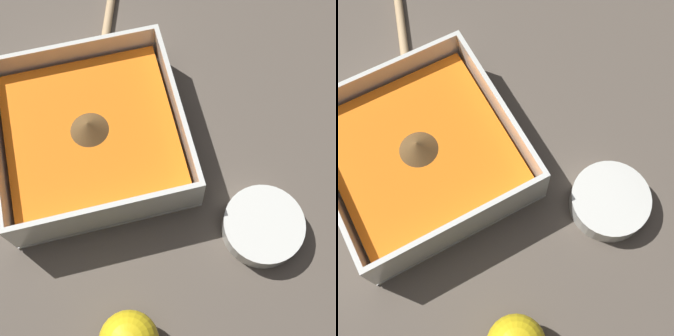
# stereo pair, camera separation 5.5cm
# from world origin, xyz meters

# --- Properties ---
(ground_plane) EXTENTS (4.00, 4.00, 0.00)m
(ground_plane) POSITION_xyz_m (0.00, 0.00, 0.00)
(ground_plane) COLOR brown
(square_dish) EXTENTS (0.22, 0.22, 0.07)m
(square_dish) POSITION_xyz_m (0.01, -0.01, 0.02)
(square_dish) COLOR silver
(square_dish) RESTS_ON ground_plane
(spice_bowl) EXTENTS (0.09, 0.09, 0.03)m
(spice_bowl) POSITION_xyz_m (0.18, -0.16, 0.01)
(spice_bowl) COLOR silver
(spice_bowl) RESTS_ON ground_plane
(wooden_spoon) EXTENTS (0.09, 0.23, 0.01)m
(wooden_spoon) POSITION_xyz_m (0.08, 0.23, 0.01)
(wooden_spoon) COLOR tan
(wooden_spoon) RESTS_ON ground_plane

